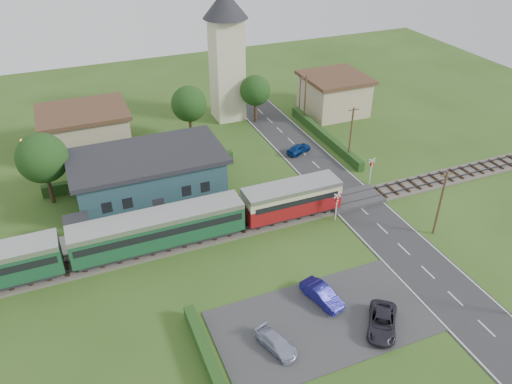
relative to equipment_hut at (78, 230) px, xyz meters
name	(u,v)px	position (x,y,z in m)	size (l,w,h in m)	color
ground	(276,232)	(18.00, -5.20, -1.75)	(120.00, 120.00, 0.00)	#2D4C19
railway_track	(268,220)	(18.00, -3.20, -1.64)	(76.00, 3.20, 0.49)	#4C443D
road	(363,210)	(28.00, -5.20, -1.72)	(6.00, 70.00, 0.05)	#28282B
car_park	(322,321)	(16.50, -17.20, -1.71)	(17.00, 9.00, 0.08)	#333335
crossing_deck	(353,199)	(28.00, -3.20, -1.52)	(6.20, 3.40, 0.45)	#333335
platform	(164,224)	(8.00, 0.00, -1.52)	(30.00, 3.00, 0.45)	gray
equipment_hut	(78,230)	(0.00, 0.00, 0.00)	(2.30, 2.30, 2.55)	beige
station_building	(149,176)	(8.00, 5.79, 0.95)	(16.00, 9.00, 5.30)	#21454C
train	(124,237)	(3.76, -3.20, 0.43)	(43.20, 2.90, 3.40)	#232328
church_tower	(226,47)	(23.00, 22.80, 8.48)	(6.00, 6.00, 17.60)	beige
house_west	(85,130)	(3.00, 19.80, 1.04)	(10.80, 8.80, 5.50)	tan
house_east	(334,94)	(38.00, 18.80, 1.05)	(8.80, 8.80, 5.50)	tan
hedge_carpark	(206,354)	(7.00, -17.20, -1.15)	(0.80, 9.00, 1.20)	#193814
hedge_roadside	(325,136)	(32.20, 10.80, -1.15)	(0.80, 18.00, 1.20)	#193814
hedge_station	(143,173)	(8.00, 10.30, -1.10)	(22.00, 0.80, 1.30)	#193814
tree_a	(42,158)	(-2.00, 8.80, 3.63)	(5.20, 5.20, 8.00)	#332316
tree_b	(189,104)	(16.00, 17.80, 3.27)	(4.60, 4.60, 7.34)	#332316
tree_c	(255,91)	(26.00, 19.80, 2.91)	(4.20, 4.20, 6.78)	#332316
utility_pole_b	(440,203)	(32.20, -11.20, 1.88)	(1.40, 0.22, 7.00)	#473321
utility_pole_c	(351,134)	(32.20, 4.80, 1.88)	(1.40, 0.22, 7.00)	#473321
utility_pole_d	(305,99)	(32.20, 16.80, 1.88)	(1.40, 0.22, 7.00)	#473321
crossing_signal_near	(337,203)	(24.40, -5.61, 0.39)	(0.84, 0.28, 3.28)	silver
crossing_signal_far	(371,167)	(31.60, -0.81, 0.39)	(0.84, 0.28, 3.28)	silver
streetlamp_west	(26,156)	(-4.00, 14.80, 1.29)	(0.30, 0.30, 5.15)	#3F3F47
streetlamp_east	(300,89)	(34.00, 21.80, 1.29)	(0.30, 0.30, 5.15)	#3F3F47
car_on_road	(299,149)	(27.43, 8.87, -1.10)	(1.40, 3.48, 1.19)	navy
car_park_blue	(322,294)	(17.57, -15.21, -0.99)	(1.43, 4.09, 1.35)	navy
car_park_silver	(276,343)	(12.10, -18.26, -1.14)	(1.49, 3.65, 1.06)	#A3A6C5
car_park_dark	(382,322)	(20.43, -19.59, -1.04)	(2.08, 4.51, 1.25)	#25232E
pedestrian_near	(238,202)	(15.71, -0.74, -0.38)	(0.67, 0.44, 1.84)	gray
pedestrian_far	(86,230)	(0.67, 0.19, -0.32)	(0.95, 0.74, 1.95)	gray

